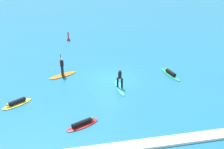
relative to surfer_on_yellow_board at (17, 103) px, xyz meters
name	(u,v)px	position (x,y,z in m)	size (l,w,h in m)	color
ground_plane	(112,79)	(8.30, 2.91, -0.16)	(120.00, 120.00, 0.00)	#1E6B93
surfer_on_yellow_board	(17,103)	(0.00, 0.00, 0.00)	(2.48, 1.94, 0.44)	yellow
surfer_on_orange_board	(62,72)	(3.79, 4.58, 0.27)	(2.88, 1.85, 2.33)	orange
surfer_on_teal_board	(120,84)	(8.63, 1.09, 0.28)	(0.57, 2.98, 1.81)	#33C6CC
surfer_on_green_board	(170,73)	(14.03, 2.75, 0.00)	(1.24, 3.17, 0.45)	#23B266
surfer_on_red_board	(83,124)	(4.85, -3.82, 0.00)	(2.57, 1.68, 0.43)	red
marker_buoy	(68,39)	(4.94, 15.03, 0.07)	(0.41, 0.41, 1.23)	red
wave_crest	(141,145)	(8.30, -6.72, -0.07)	(21.42, 0.90, 0.18)	white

